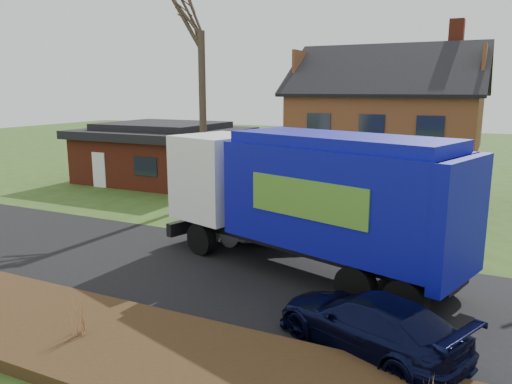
% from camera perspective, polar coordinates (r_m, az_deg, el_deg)
% --- Properties ---
extents(ground, '(120.00, 120.00, 0.00)m').
position_cam_1_polar(ground, '(16.20, -3.07, -9.35)').
color(ground, '#314B19').
rests_on(ground, ground).
extents(road, '(80.00, 7.00, 0.02)m').
position_cam_1_polar(road, '(16.19, -3.07, -9.32)').
color(road, black).
rests_on(road, ground).
extents(mulch_verge, '(80.00, 3.50, 0.30)m').
position_cam_1_polar(mulch_verge, '(12.20, -15.72, -16.46)').
color(mulch_verge, black).
rests_on(mulch_verge, ground).
extents(main_house, '(12.95, 8.95, 9.26)m').
position_cam_1_polar(main_house, '(27.80, 13.77, 7.70)').
color(main_house, beige).
rests_on(main_house, ground).
extents(ranch_house, '(9.80, 8.20, 3.70)m').
position_cam_1_polar(ranch_house, '(32.82, -10.52, 4.52)').
color(ranch_house, maroon).
rests_on(ranch_house, ground).
extents(garbage_truck, '(10.88, 5.76, 4.51)m').
position_cam_1_polar(garbage_truck, '(15.71, 6.09, -0.18)').
color(garbage_truck, black).
rests_on(garbage_truck, ground).
extents(silver_sedan, '(4.64, 3.18, 1.45)m').
position_cam_1_polar(silver_sedan, '(19.16, 1.08, -3.70)').
color(silver_sedan, '#B2B5BA').
rests_on(silver_sedan, ground).
extents(navy_wagon, '(4.94, 3.52, 1.33)m').
position_cam_1_polar(navy_wagon, '(11.85, 12.76, -14.39)').
color(navy_wagon, black).
rests_on(navy_wagon, ground).
extents(tree_front_west, '(4.01, 4.01, 11.92)m').
position_cam_1_polar(tree_front_west, '(25.67, -6.37, 20.63)').
color(tree_front_west, '#413327').
rests_on(tree_front_west, ground).
extents(tree_back, '(3.19, 3.19, 10.09)m').
position_cam_1_polar(tree_back, '(36.94, 17.66, 15.21)').
color(tree_back, '#393022').
rests_on(tree_back, ground).
extents(grass_clump_mid, '(0.33, 0.27, 0.92)m').
position_cam_1_polar(grass_clump_mid, '(12.38, -19.59, -13.13)').
color(grass_clump_mid, '#A07446').
rests_on(grass_clump_mid, mulch_verge).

